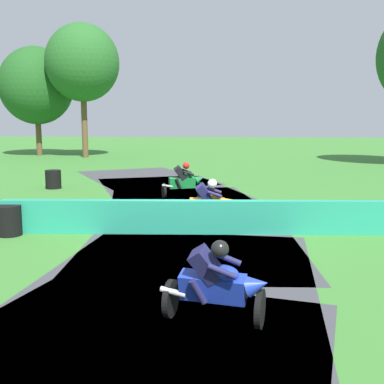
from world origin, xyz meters
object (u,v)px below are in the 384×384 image
(motorcycle_lead_blue, at_px, (218,284))
(motorcycle_trailing_green, at_px, (184,181))
(motorcycle_chase_orange, at_px, (210,204))
(tire_stack_mid_a, at_px, (9,220))
(tire_stack_mid_b, at_px, (53,179))

(motorcycle_lead_blue, xyz_separation_m, motorcycle_trailing_green, (-1.48, 11.27, 0.02))
(motorcycle_lead_blue, bearing_deg, motorcycle_chase_orange, 92.92)
(tire_stack_mid_a, bearing_deg, motorcycle_chase_orange, 15.44)
(motorcycle_chase_orange, distance_m, motorcycle_trailing_green, 4.83)
(motorcycle_chase_orange, distance_m, tire_stack_mid_b, 9.76)
(motorcycle_lead_blue, relative_size, motorcycle_chase_orange, 1.01)
(motorcycle_chase_orange, relative_size, motorcycle_trailing_green, 0.99)
(tire_stack_mid_a, height_order, tire_stack_mid_b, same)
(tire_stack_mid_b, bearing_deg, motorcycle_lead_blue, -61.10)
(motorcycle_lead_blue, relative_size, tire_stack_mid_b, 2.13)
(motorcycle_chase_orange, bearing_deg, motorcycle_trailing_green, 103.68)
(motorcycle_lead_blue, bearing_deg, motorcycle_trailing_green, 97.47)
(motorcycle_lead_blue, height_order, motorcycle_chase_orange, motorcycle_chase_orange)
(motorcycle_chase_orange, height_order, motorcycle_trailing_green, motorcycle_trailing_green)
(motorcycle_trailing_green, relative_size, tire_stack_mid_a, 2.13)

